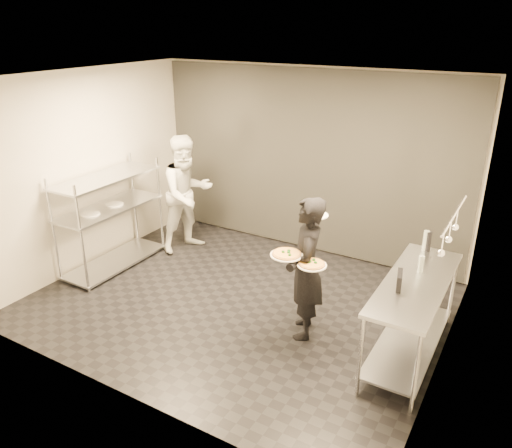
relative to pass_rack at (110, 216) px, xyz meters
The scene contains 13 objects.
room_shell 2.53m from the pass_rack, 28.77° to the left, with size 5.00×4.00×2.80m.
pass_rack is the anchor object (origin of this frame).
prep_counter 4.33m from the pass_rack, ahead, with size 0.60×1.80×0.92m.
utensil_rail 4.64m from the pass_rack, ahead, with size 0.07×1.20×0.31m.
waiter 3.18m from the pass_rack, ahead, with size 0.61×0.40×1.66m, color black.
chef 1.20m from the pass_rack, 59.88° to the left, with size 0.88×0.69×1.82m, color white.
pizza_plate_near 3.08m from the pass_rack, ahead, with size 0.35×0.35×0.05m.
pizza_plate_far 3.36m from the pass_rack, ahead, with size 0.32×0.32×0.05m.
salad_plate 3.17m from the pass_rack, ahead, with size 0.30×0.30×0.07m.
pos_monitor 4.22m from the pass_rack, ahead, with size 0.05×0.23×0.17m, color black.
bottle_green 4.31m from the pass_rack, 10.75° to the left, with size 0.07×0.07×0.24m, color gray.
bottle_clear 4.32m from the pass_rack, ahead, with size 0.06×0.06×0.19m, color gray.
bottle_dark 4.34m from the pass_rack, 10.69° to the left, with size 0.07×0.07×0.24m, color black.
Camera 1 is at (3.03, -4.70, 3.39)m, focal length 35.00 mm.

